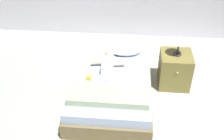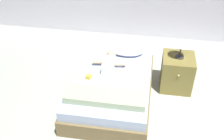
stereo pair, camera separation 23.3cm
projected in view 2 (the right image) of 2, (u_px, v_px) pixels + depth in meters
bed at (112, 86)px, 4.07m from camera, size 1.15×1.81×0.39m
pillow at (127, 50)px, 4.43m from camera, size 0.54×0.34×0.12m
baby at (109, 63)px, 4.11m from camera, size 0.51×0.67×0.16m
toothbrush at (124, 63)px, 4.20m from camera, size 0.05×0.15×0.02m
nightstand at (177, 72)px, 4.21m from camera, size 0.48×0.51×0.55m
lamp at (182, 43)px, 3.91m from camera, size 0.24×0.24×0.32m
blanket at (105, 97)px, 3.50m from camera, size 1.04×0.32×0.10m
toy_block at (89, 77)px, 3.88m from camera, size 0.08×0.08×0.07m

